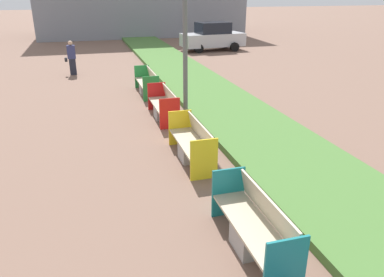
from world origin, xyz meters
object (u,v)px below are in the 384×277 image
Objects in this scene: bench_teal_frame at (254,229)px; parked_car_distant at (213,37)px; bench_green_frame at (147,85)px; pedestrian_walking at (72,58)px; bench_red_frame at (164,107)px; bench_yellow_frame at (192,146)px.

parked_car_distant is (6.21, 20.18, 0.54)m from bench_teal_frame.
bench_green_frame is 1.37× the size of pedestrian_walking.
pedestrian_walking reaches higher than bench_green_frame.
bench_teal_frame is 14.93m from pedestrian_walking.
pedestrian_walking is at bearing -154.46° from parked_car_distant.
parked_car_distant is at bearing 72.90° from bench_teal_frame.
pedestrian_walking is (-2.90, 7.78, 0.45)m from bench_red_frame.
parked_car_distant is (6.21, 10.13, 0.54)m from bench_green_frame.
bench_teal_frame is at bearing -90.01° from bench_green_frame.
parked_car_distant reaches higher than bench_red_frame.
bench_yellow_frame is at bearing 90.00° from bench_teal_frame.
bench_green_frame is (0.00, 3.19, 0.00)m from bench_red_frame.
bench_yellow_frame is 17.76m from parked_car_distant.
bench_green_frame is at bearing 89.99° from bench_yellow_frame.
bench_yellow_frame is 0.49× the size of parked_car_distant.
bench_green_frame is at bearing 89.97° from bench_red_frame.
bench_green_frame is 0.51× the size of parked_car_distant.
bench_teal_frame is 10.05m from bench_green_frame.
bench_teal_frame is at bearing -112.88° from parked_car_distant.
parked_car_distant is (6.21, 16.63, 0.54)m from bench_yellow_frame.
bench_yellow_frame and bench_red_frame have the same top height.
bench_teal_frame is 0.99× the size of bench_yellow_frame.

